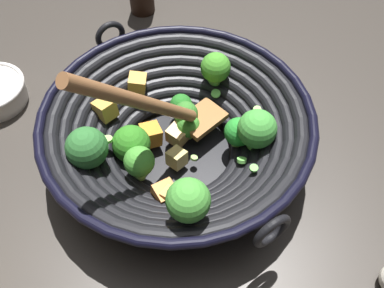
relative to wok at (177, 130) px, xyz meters
name	(u,v)px	position (x,y,z in m)	size (l,w,h in m)	color
ground_plane	(179,155)	(0.00, 0.00, -0.07)	(4.00, 4.00, 0.00)	#332D28
wok	(177,130)	(0.00, 0.00, 0.00)	(0.42, 0.40, 0.27)	black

